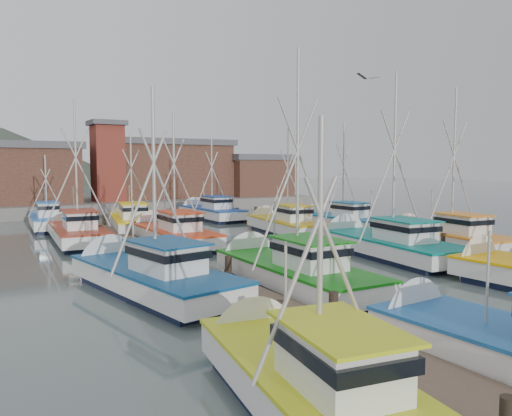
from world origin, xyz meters
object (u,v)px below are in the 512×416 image
lookout_tower (108,161)px  boat_4 (287,271)px  boat_8 (171,234)px  boat_12 (131,222)px

lookout_tower → boat_4: bearing=-93.3°
boat_8 → boat_12: bearing=92.4°
lookout_tower → boat_12: size_ratio=0.90×
boat_4 → lookout_tower: bearing=88.8°
boat_4 → boat_12: boat_4 is taller
boat_8 → boat_12: boat_8 is taller
lookout_tower → boat_8: 24.22m
boat_4 → boat_8: bearing=92.4°
lookout_tower → boat_8: size_ratio=0.87×
boat_8 → boat_12: size_ratio=1.04×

